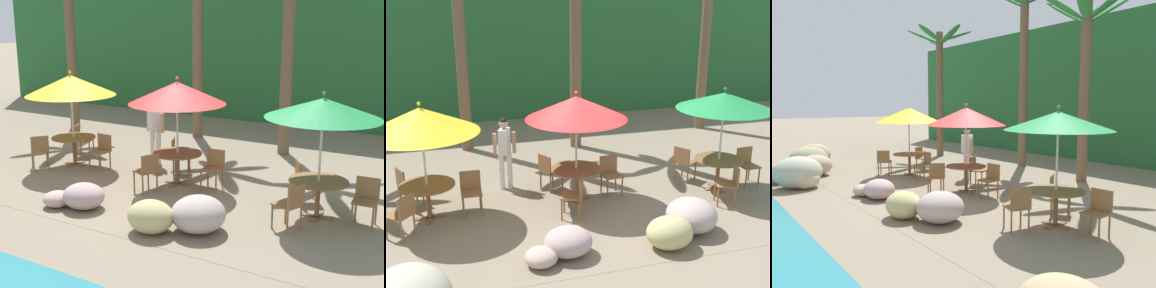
{
  "view_description": "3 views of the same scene",
  "coord_description": "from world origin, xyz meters",
  "views": [
    {
      "loc": [
        5.52,
        -8.83,
        3.64
      ],
      "look_at": [
        0.23,
        0.13,
        1.05
      ],
      "focal_mm": 46.93,
      "sensor_mm": 36.0,
      "label": 1
    },
    {
      "loc": [
        -3.07,
        -9.05,
        4.37
      ],
      "look_at": [
        -0.3,
        0.09,
        1.37
      ],
      "focal_mm": 45.15,
      "sensor_mm": 36.0,
      "label": 2
    },
    {
      "loc": [
        7.43,
        -5.72,
        2.41
      ],
      "look_at": [
        -0.58,
        0.51,
        1.3
      ],
      "focal_mm": 33.84,
      "sensor_mm": 36.0,
      "label": 3
    }
  ],
  "objects": [
    {
      "name": "palm_tree_nearest",
      "position": [
        -6.63,
        3.79,
        3.93
      ],
      "size": [
        2.98,
        2.99,
        5.86
      ],
      "color": "brown",
      "rests_on": "ground"
    },
    {
      "name": "chair_green_left",
      "position": [
        2.82,
        -0.84,
        0.51
      ],
      "size": [
        0.55,
        0.55,
        0.87
      ],
      "color": "olive",
      "rests_on": "ground"
    },
    {
      "name": "chair_red_inland",
      "position": [
        -0.72,
        1.06,
        0.51
      ],
      "size": [
        0.57,
        0.56,
        0.87
      ],
      "color": "olive",
      "rests_on": "ground"
    },
    {
      "name": "waiter_in_white",
      "position": [
        -1.64,
        1.46,
        0.99
      ],
      "size": [
        0.52,
        0.39,
        1.7
      ],
      "color": "white",
      "rests_on": "ground"
    },
    {
      "name": "dining_table_red",
      "position": [
        -0.27,
        0.34,
        0.61
      ],
      "size": [
        1.1,
        1.1,
        0.74
      ],
      "color": "brown",
      "rests_on": "ground"
    },
    {
      "name": "dining_table_yellow",
      "position": [
        -3.37,
        0.31,
        0.61
      ],
      "size": [
        1.1,
        1.1,
        0.74
      ],
      "color": "brown",
      "rests_on": "ground"
    },
    {
      "name": "chair_yellow_inland",
      "position": [
        -3.8,
        1.05,
        0.51
      ],
      "size": [
        0.56,
        0.56,
        0.87
      ],
      "color": "olive",
      "rests_on": "ground"
    },
    {
      "name": "dining_table_green",
      "position": [
        3.04,
        -0.01,
        0.61
      ],
      "size": [
        1.1,
        1.1,
        0.74
      ],
      "color": "brown",
      "rests_on": "ground"
    },
    {
      "name": "chair_green_seaward",
      "position": [
        3.89,
        0.12,
        0.51
      ],
      "size": [
        0.44,
        0.45,
        0.87
      ],
      "color": "olive",
      "rests_on": "ground"
    },
    {
      "name": "chair_yellow_left",
      "position": [
        -3.82,
        -0.42,
        0.51
      ],
      "size": [
        0.6,
        0.59,
        0.87
      ],
      "color": "olive",
      "rests_on": "ground"
    },
    {
      "name": "foliage_backdrop",
      "position": [
        0.0,
        9.0,
        3.0
      ],
      "size": [
        28.0,
        2.4,
        6.0
      ],
      "color": "#286633",
      "rests_on": "ground"
    },
    {
      "name": "umbrella_green",
      "position": [
        3.04,
        -0.01,
        2.1
      ],
      "size": [
        2.11,
        2.11,
        2.4
      ],
      "color": "silver",
      "rests_on": "ground"
    },
    {
      "name": "terrace_deck",
      "position": [
        0.0,
        0.0,
        0.0
      ],
      "size": [
        18.0,
        5.2,
        0.01
      ],
      "color": "gray",
      "rests_on": "ground"
    },
    {
      "name": "umbrella_red",
      "position": [
        -0.27,
        0.34,
        2.09
      ],
      "size": [
        2.15,
        2.15,
        2.44
      ],
      "color": "silver",
      "rests_on": "ground"
    },
    {
      "name": "umbrella_yellow",
      "position": [
        -3.37,
        0.31,
        2.05
      ],
      "size": [
        2.23,
        2.23,
        2.41
      ],
      "color": "silver",
      "rests_on": "ground"
    },
    {
      "name": "chair_red_left",
      "position": [
        -0.51,
        -0.48,
        0.51
      ],
      "size": [
        0.56,
        0.55,
        0.87
      ],
      "color": "olive",
      "rests_on": "ground"
    },
    {
      "name": "chair_green_inland",
      "position": [
        2.53,
        0.67,
        0.51
      ],
      "size": [
        0.58,
        0.58,
        0.87
      ],
      "color": "olive",
      "rests_on": "ground"
    },
    {
      "name": "chair_yellow_seaward",
      "position": [
        -2.51,
        0.38,
        0.51
      ],
      "size": [
        0.43,
        0.44,
        0.87
      ],
      "color": "olive",
      "rests_on": "ground"
    },
    {
      "name": "rock_seawall",
      "position": [
        -1.3,
        -2.68,
        0.39
      ],
      "size": [
        15.62,
        3.53,
        0.94
      ],
      "color": "#9EB084",
      "rests_on": "ground"
    },
    {
      "name": "chair_red_seaward",
      "position": [
        0.58,
        0.48,
        0.51
      ],
      "size": [
        0.45,
        0.45,
        0.87
      ],
      "color": "olive",
      "rests_on": "ground"
    },
    {
      "name": "ground_plane",
      "position": [
        0.0,
        0.0,
        0.0
      ],
      "size": [
        120.0,
        120.0,
        0.0
      ],
      "primitive_type": "plane",
      "color": "gray"
    },
    {
      "name": "palm_tree_second",
      "position": [
        -2.28,
        4.73,
        4.57
      ],
      "size": [
        2.78,
        2.74,
        6.87
      ],
      "color": "brown",
      "rests_on": "ground"
    },
    {
      "name": "palm_tree_third",
      "position": [
        0.84,
        4.1,
        3.93
      ],
      "size": [
        3.28,
        3.15,
        5.84
      ],
      "color": "brown",
      "rests_on": "ground"
    }
  ]
}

